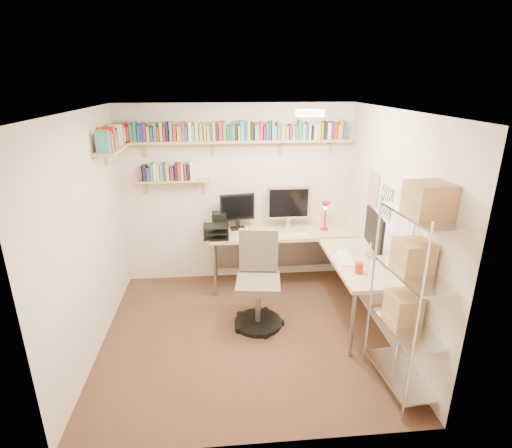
{
  "coord_description": "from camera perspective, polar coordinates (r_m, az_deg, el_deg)",
  "views": [
    {
      "loc": [
        -0.23,
        -3.93,
        2.77
      ],
      "look_at": [
        0.18,
        0.55,
        1.15
      ],
      "focal_mm": 28.0,
      "sensor_mm": 36.0,
      "label": 1
    }
  ],
  "objects": [
    {
      "name": "wall_shelves",
      "position": [
        5.28,
        -7.42,
        11.54
      ],
      "size": [
        3.12,
        1.09,
        0.8
      ],
      "color": "tan",
      "rests_on": "ground"
    },
    {
      "name": "ground",
      "position": [
        4.81,
        -1.62,
        -15.36
      ],
      "size": [
        3.2,
        3.2,
        0.0
      ],
      "primitive_type": "plane",
      "color": "#3F2C1B",
      "rests_on": "ground"
    },
    {
      "name": "room_shell",
      "position": [
        4.12,
        -1.77,
        2.55
      ],
      "size": [
        3.24,
        3.04,
        2.52
      ],
      "color": "beige",
      "rests_on": "ground"
    },
    {
      "name": "office_chair",
      "position": [
        4.76,
        0.33,
        -8.93
      ],
      "size": [
        0.6,
        0.61,
        1.14
      ],
      "rotation": [
        0.0,
        0.0,
        -0.12
      ],
      "color": "black",
      "rests_on": "ground"
    },
    {
      "name": "corner_desk",
      "position": [
        5.31,
        5.23,
        -2.06
      ],
      "size": [
        2.16,
        2.06,
        1.4
      ],
      "color": "#D9B28D",
      "rests_on": "ground"
    },
    {
      "name": "wire_rack",
      "position": [
        3.71,
        21.69,
        -5.51
      ],
      "size": [
        0.46,
        0.82,
        2.02
      ],
      "rotation": [
        0.0,
        0.0,
        0.09
      ],
      "color": "silver",
      "rests_on": "ground"
    }
  ]
}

